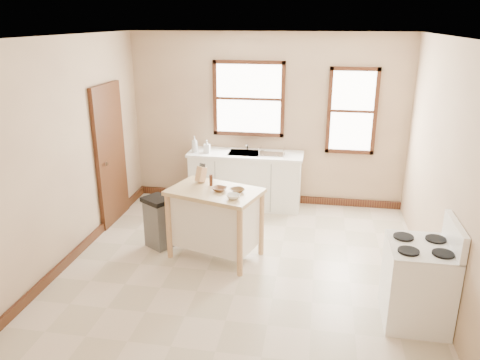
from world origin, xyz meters
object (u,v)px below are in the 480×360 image
gas_stove (419,272)px  soap_bottle_a (195,144)px  kitchen_island (215,223)px  bowl_a (219,189)px  bowl_c (233,197)px  pepper_grinder (211,180)px  bowl_b (237,190)px  soap_bottle_b (207,146)px  dish_rack (272,152)px  knife_block (201,175)px  trash_bin (159,222)px

gas_stove → soap_bottle_a: bearing=138.2°
kitchen_island → bowl_a: bearing=3.7°
bowl_c → pepper_grinder: bearing=132.0°
soap_bottle_a → kitchen_island: bearing=-82.9°
soap_bottle_a → bowl_b: bearing=-75.3°
soap_bottle_b → dish_rack: size_ratio=0.52×
knife_block → bowl_a: bearing=-9.3°
dish_rack → bowl_a: 1.83m
trash_bin → gas_stove: 3.36m
soap_bottle_b → pepper_grinder: (0.43, -1.56, -0.02)m
dish_rack → pepper_grinder: size_ratio=2.67×
gas_stove → trash_bin: bearing=160.0°
bowl_a → bowl_c: bowl_c is taller
kitchen_island → bowl_b: bowl_b is taller
pepper_grinder → bowl_a: bearing=-49.0°
bowl_b → gas_stove: (2.04, -1.00, -0.39)m
bowl_b → trash_bin: bowl_b is taller
pepper_grinder → kitchen_island: bearing=-61.7°
soap_bottle_a → knife_block: (0.47, -1.44, -0.02)m
bowl_a → gas_stove: 2.51m
bowl_a → gas_stove: size_ratio=0.16×
dish_rack → soap_bottle_b: bearing=174.9°
knife_block → bowl_a: size_ratio=1.11×
trash_bin → gas_stove: bearing=12.6°
soap_bottle_a → bowl_a: 1.89m
trash_bin → soap_bottle_a: bearing=118.8°
soap_bottle_a → soap_bottle_b: soap_bottle_a is taller
dish_rack → bowl_c: (-0.26, -2.00, -0.02)m
pepper_grinder → gas_stove: size_ratio=0.13×
soap_bottle_b → knife_block: (0.27, -1.45, 0.00)m
dish_rack → pepper_grinder: 1.71m
bowl_b → trash_bin: 1.27m
pepper_grinder → gas_stove: bearing=-25.8°
soap_bottle_a → gas_stove: 4.12m
soap_bottle_b → pepper_grinder: size_ratio=1.38×
trash_bin → knife_block: bearing=45.5°
bowl_a → knife_block: bearing=137.7°
knife_block → bowl_c: bearing=-11.5°
soap_bottle_b → gas_stove: (2.85, -2.73, -0.46)m
bowl_c → gas_stove: size_ratio=0.15×
kitchen_island → bowl_c: 0.62m
gas_stove → bowl_a: bearing=156.2°
soap_bottle_b → bowl_a: 1.82m
soap_bottle_a → gas_stove: soap_bottle_a is taller
soap_bottle_b → trash_bin: size_ratio=0.29×
pepper_grinder → trash_bin: pepper_grinder is taller
bowl_c → trash_bin: 1.32m
dish_rack → kitchen_island: size_ratio=0.35×
soap_bottle_b → dish_rack: 1.06m
soap_bottle_a → gas_stove: bearing=-57.4°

